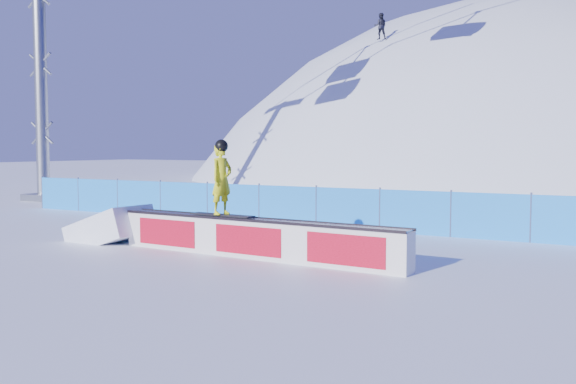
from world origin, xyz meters
The scene contains 6 objects.
ground centered at (0.00, 0.00, 0.00)m, with size 160.00×160.00×0.00m, color white.
safety_fence centered at (0.00, 4.50, 0.60)m, with size 22.05×0.05×1.30m.
rail_box centered at (2.24, -0.77, 0.42)m, with size 7.15×0.83×0.86m.
snow_ramp centered at (-2.21, -0.57, 0.00)m, with size 1.97×1.31×0.74m, color white, non-canonical shape.
snowboarder centered at (1.37, -0.73, 1.68)m, with size 1.62×0.62×1.69m.
distant_skiers centered at (3.83, 30.87, 11.12)m, with size 20.48×11.40×8.74m.
Camera 1 is at (9.70, -12.21, 2.37)m, focal length 40.00 mm.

